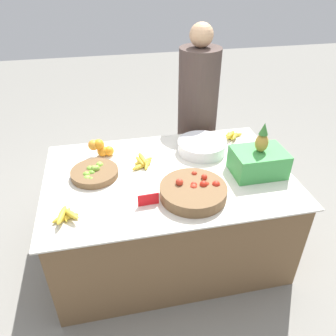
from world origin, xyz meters
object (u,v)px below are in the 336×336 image
(tomato_basket, at_px, (193,191))
(metal_bowl, at_px, (202,146))
(price_sign, at_px, (148,200))
(lime_bowl, at_px, (94,173))
(vendor_person, at_px, (197,119))
(produce_crate, at_px, (258,160))

(tomato_basket, distance_m, metal_bowl, 0.56)
(price_sign, bearing_deg, lime_bowl, 127.48)
(metal_bowl, height_order, vendor_person, vendor_person)
(produce_crate, bearing_deg, vendor_person, 99.52)
(lime_bowl, xyz_separation_m, metal_bowl, (0.81, 0.17, 0.02))
(tomato_basket, height_order, metal_bowl, tomato_basket)
(lime_bowl, bearing_deg, metal_bowl, 11.97)
(lime_bowl, distance_m, tomato_basket, 0.70)
(metal_bowl, relative_size, vendor_person, 0.24)
(lime_bowl, xyz_separation_m, produce_crate, (1.11, -0.18, 0.07))
(tomato_basket, bearing_deg, metal_bowl, 68.02)
(metal_bowl, xyz_separation_m, price_sign, (-0.50, -0.55, -0.00))
(metal_bowl, distance_m, produce_crate, 0.46)
(produce_crate, height_order, vendor_person, vendor_person)
(metal_bowl, xyz_separation_m, produce_crate, (0.29, -0.36, 0.06))
(tomato_basket, xyz_separation_m, price_sign, (-0.29, -0.03, -0.00))
(metal_bowl, height_order, produce_crate, produce_crate)
(metal_bowl, bearing_deg, produce_crate, -50.78)
(price_sign, distance_m, vendor_person, 1.30)
(tomato_basket, relative_size, vendor_person, 0.27)
(produce_crate, relative_size, vendor_person, 0.25)
(metal_bowl, relative_size, price_sign, 2.86)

